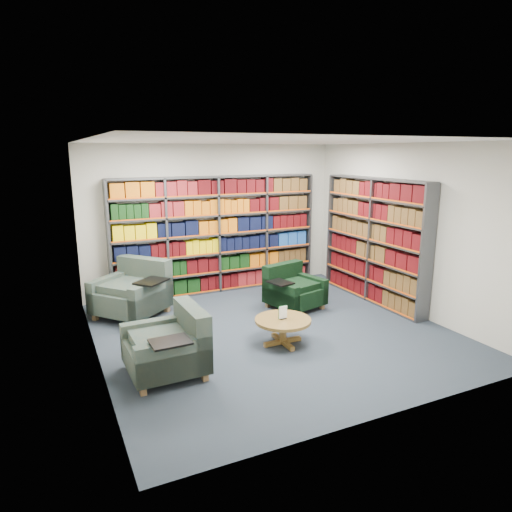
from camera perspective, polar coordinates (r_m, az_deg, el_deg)
name	(u,v)px	position (r m, az deg, el deg)	size (l,w,h in m)	color
room_shell	(274,241)	(6.60, 2.22, 1.90)	(5.02, 5.02, 2.82)	#1B242E
bookshelf_back	(217,235)	(8.76, -4.87, 2.62)	(4.00, 0.28, 2.20)	#47494F
bookshelf_right	(374,241)	(8.43, 14.56, 1.84)	(0.28, 2.50, 2.20)	#47494F
chair_teal_left	(135,293)	(7.86, -14.90, -4.49)	(1.40, 1.40, 0.91)	#032232
chair_green_right	(292,290)	(7.98, 4.48, -4.31)	(1.06, 0.99, 0.74)	black
chair_teal_front	(172,347)	(5.76, -10.43, -11.18)	(0.92, 1.06, 0.82)	#032232
coffee_table	(283,324)	(6.48, 3.38, -8.48)	(0.79, 0.79, 0.56)	brown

